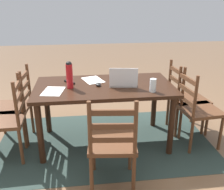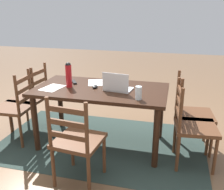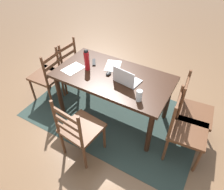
# 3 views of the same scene
# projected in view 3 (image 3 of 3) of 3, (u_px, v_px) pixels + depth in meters

# --- Properties ---
(ground_plane) EXTENTS (14.00, 14.00, 0.00)m
(ground_plane) POSITION_uv_depth(u_px,v_px,m) (113.00, 114.00, 3.32)
(ground_plane) COLOR brown
(area_rug) EXTENTS (2.62, 1.58, 0.01)m
(area_rug) POSITION_uv_depth(u_px,v_px,m) (113.00, 114.00, 3.32)
(area_rug) COLOR #283833
(area_rug) RESTS_ON ground
(dining_table) EXTENTS (1.60, 0.86, 0.75)m
(dining_table) POSITION_uv_depth(u_px,v_px,m) (113.00, 81.00, 2.89)
(dining_table) COLOR black
(dining_table) RESTS_ON ground
(chair_right_far) EXTENTS (0.46, 0.46, 0.95)m
(chair_right_far) POSITION_uv_depth(u_px,v_px,m) (48.00, 76.00, 3.32)
(chair_right_far) COLOR #56331E
(chair_right_far) RESTS_ON ground
(chair_far_head) EXTENTS (0.48, 0.48, 0.95)m
(chair_far_head) POSITION_uv_depth(u_px,v_px,m) (80.00, 130.00, 2.50)
(chair_far_head) COLOR #56331E
(chair_far_head) RESTS_ON ground
(chair_left_far) EXTENTS (0.48, 0.48, 0.95)m
(chair_left_far) POSITION_uv_depth(u_px,v_px,m) (185.00, 130.00, 2.50)
(chair_left_far) COLOR #56331E
(chair_left_far) RESTS_ON ground
(chair_left_near) EXTENTS (0.48, 0.48, 0.95)m
(chair_left_near) POSITION_uv_depth(u_px,v_px,m) (192.00, 112.00, 2.72)
(chair_left_near) COLOR #56331E
(chair_left_near) RESTS_ON ground
(chair_right_near) EXTENTS (0.47, 0.47, 0.95)m
(chair_right_near) POSITION_uv_depth(u_px,v_px,m) (62.00, 66.00, 3.54)
(chair_right_near) COLOR #56331E
(chair_right_near) RESTS_ON ground
(laptop) EXTENTS (0.35, 0.27, 0.23)m
(laptop) POSITION_uv_depth(u_px,v_px,m) (126.00, 79.00, 2.67)
(laptop) COLOR silver
(laptop) RESTS_ON dining_table
(water_bottle) EXTENTS (0.07, 0.07, 0.31)m
(water_bottle) POSITION_uv_depth(u_px,v_px,m) (87.00, 59.00, 2.84)
(water_bottle) COLOR #A81419
(water_bottle) RESTS_ON dining_table
(drinking_glass) EXTENTS (0.07, 0.07, 0.14)m
(drinking_glass) POSITION_uv_depth(u_px,v_px,m) (139.00, 96.00, 2.41)
(drinking_glass) COLOR silver
(drinking_glass) RESTS_ON dining_table
(computer_mouse) EXTENTS (0.06, 0.10, 0.03)m
(computer_mouse) POSITION_uv_depth(u_px,v_px,m) (108.00, 73.00, 2.84)
(computer_mouse) COLOR black
(computer_mouse) RESTS_ON dining_table
(tv_remote) EXTENTS (0.13, 0.17, 0.02)m
(tv_remote) POSITION_uv_depth(u_px,v_px,m) (94.00, 62.00, 3.06)
(tv_remote) COLOR black
(tv_remote) RESTS_ON dining_table
(paper_stack_left) EXTENTS (0.26, 0.33, 0.00)m
(paper_stack_left) POSITION_uv_depth(u_px,v_px,m) (73.00, 69.00, 2.95)
(paper_stack_left) COLOR white
(paper_stack_left) RESTS_ON dining_table
(paper_stack_right) EXTENTS (0.30, 0.35, 0.00)m
(paper_stack_right) POSITION_uv_depth(u_px,v_px,m) (113.00, 66.00, 3.00)
(paper_stack_right) COLOR white
(paper_stack_right) RESTS_ON dining_table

